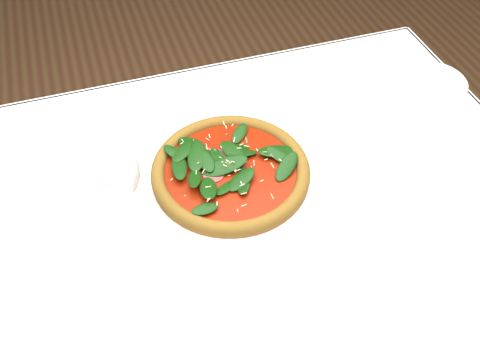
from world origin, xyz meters
name	(u,v)px	position (x,y,z in m)	size (l,w,h in m)	color
dining_table	(214,249)	(0.00, 0.00, 0.65)	(1.21, 0.81, 0.75)	silver
plate	(231,176)	(0.05, 0.07, 0.76)	(0.32, 0.32, 0.01)	white
pizza	(231,169)	(0.05, 0.07, 0.78)	(0.36, 0.36, 0.04)	#996425
wine_glass	(110,174)	(-0.14, 0.00, 0.90)	(0.09, 0.09, 0.21)	white
saucer_far	(433,82)	(0.54, 0.19, 0.76)	(0.14, 0.14, 0.01)	white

